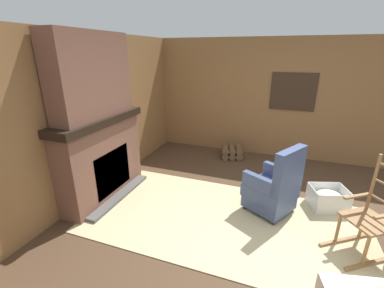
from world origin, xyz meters
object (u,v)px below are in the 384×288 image
Objects in this scene: oil_lamp_vase at (67,118)px; rocking_chair at (370,223)px; laundry_basket at (328,198)px; storage_case at (107,108)px; armchair at (274,189)px; firewood_stack at (232,152)px.

rocking_chair is at bearing 7.40° from oil_lamp_vase.
storage_case is at bearing -171.59° from laundry_basket.
laundry_basket is 3.83m from oil_lamp_vase.
armchair is at bearing -58.10° from rocking_chair.
rocking_chair reaches higher than armchair.
oil_lamp_vase is at bearing -120.93° from firewood_stack.
armchair reaches higher than firewood_stack.
armchair is 0.89m from laundry_basket.
armchair is 0.91× the size of rocking_chair.
armchair is at bearing 2.42° from storage_case.
storage_case is (-3.66, 0.34, 0.97)m from rocking_chair.
oil_lamp_vase reaches higher than rocking_chair.
oil_lamp_vase is 0.82m from storage_case.
laundry_basket is (0.77, 0.39, -0.21)m from armchair.
rocking_chair reaches higher than laundry_basket.
rocking_chair is at bearing -173.40° from armchair.
rocking_chair is at bearing -5.37° from storage_case.
firewood_stack is at bearing 49.48° from storage_case.
rocking_chair is (1.06, -0.45, 0.02)m from armchair.
rocking_chair is at bearing -70.84° from laundry_basket.
laundry_basket reaches higher than firewood_stack.
armchair is 1.75× the size of laundry_basket.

